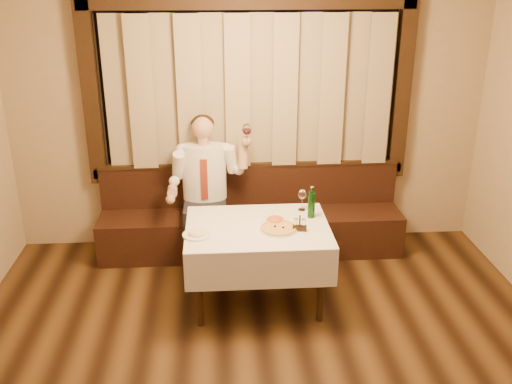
{
  "coord_description": "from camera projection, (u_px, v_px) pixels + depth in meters",
  "views": [
    {
      "loc": [
        -0.33,
        -2.86,
        2.91
      ],
      "look_at": [
        0.0,
        1.9,
        1.0
      ],
      "focal_mm": 40.0,
      "sensor_mm": 36.0,
      "label": 1
    }
  ],
  "objects": [
    {
      "name": "room",
      "position": [
        265.0,
        175.0,
        4.09
      ],
      "size": [
        5.01,
        6.01,
        2.81
      ],
      "color": "black",
      "rests_on": "ground"
    },
    {
      "name": "banquette",
      "position": [
        251.0,
        223.0,
        6.15
      ],
      "size": [
        3.2,
        0.61,
        0.94
      ],
      "color": "black",
      "rests_on": "ground"
    },
    {
      "name": "dining_table",
      "position": [
        258.0,
        237.0,
        5.08
      ],
      "size": [
        1.27,
        0.97,
        0.76
      ],
      "color": "black",
      "rests_on": "ground"
    },
    {
      "name": "pizza",
      "position": [
        279.0,
        228.0,
        4.96
      ],
      "size": [
        0.33,
        0.33,
        0.04
      ],
      "rotation": [
        0.0,
        0.0,
        0.04
      ],
      "color": "white",
      "rests_on": "dining_table"
    },
    {
      "name": "pasta_red",
      "position": [
        275.0,
        218.0,
        5.11
      ],
      "size": [
        0.25,
        0.25,
        0.09
      ],
      "rotation": [
        0.0,
        0.0,
        0.07
      ],
      "color": "white",
      "rests_on": "dining_table"
    },
    {
      "name": "pasta_cream",
      "position": [
        197.0,
        232.0,
        4.85
      ],
      "size": [
        0.25,
        0.25,
        0.08
      ],
      "rotation": [
        0.0,
        0.0,
        0.17
      ],
      "color": "white",
      "rests_on": "dining_table"
    },
    {
      "name": "green_bottle",
      "position": [
        311.0,
        204.0,
        5.17
      ],
      "size": [
        0.07,
        0.07,
        0.3
      ],
      "rotation": [
        0.0,
        0.0,
        0.25
      ],
      "color": "#0E4410",
      "rests_on": "dining_table"
    },
    {
      "name": "table_wine_glass",
      "position": [
        302.0,
        195.0,
        5.31
      ],
      "size": [
        0.08,
        0.08,
        0.21
      ],
      "rotation": [
        0.0,
        0.0,
        -0.19
      ],
      "color": "white",
      "rests_on": "dining_table"
    },
    {
      "name": "cruet_caddy",
      "position": [
        300.0,
        225.0,
        4.94
      ],
      "size": [
        0.13,
        0.08,
        0.13
      ],
      "rotation": [
        0.0,
        0.0,
        -0.17
      ],
      "color": "black",
      "rests_on": "dining_table"
    },
    {
      "name": "seated_man",
      "position": [
        205.0,
        179.0,
        5.83
      ],
      "size": [
        0.85,
        0.64,
        1.51
      ],
      "color": "black",
      "rests_on": "ground"
    }
  ]
}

